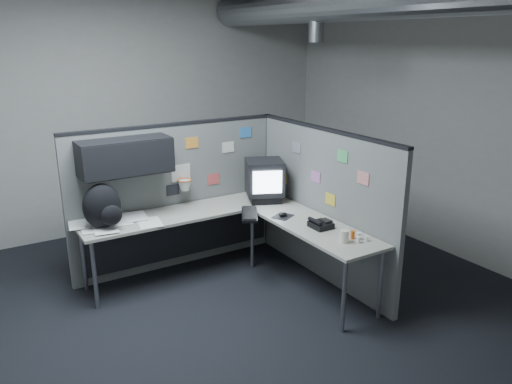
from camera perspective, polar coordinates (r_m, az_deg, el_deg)
room at (r=4.56m, az=4.50°, el=12.14°), size 5.62×5.62×3.22m
partition_back at (r=5.45m, az=-10.40°, el=0.96°), size 2.44×0.42×1.63m
partition_right at (r=5.31m, az=7.59°, el=-1.35°), size 0.07×2.23×1.63m
desk at (r=5.27m, az=-3.98°, el=-3.77°), size 2.31×2.11×0.73m
monitor at (r=5.61m, az=0.97°, el=1.41°), size 0.53×0.53×0.46m
keyboard at (r=5.17m, az=-0.75°, el=-2.53°), size 0.36×0.47×0.04m
mouse at (r=5.15m, az=3.09°, el=-2.67°), size 0.26×0.24×0.04m
phone at (r=4.89m, az=7.37°, el=-3.67°), size 0.19×0.21×0.10m
bottles at (r=4.65m, az=11.58°, el=-5.04°), size 0.13×0.15×0.08m
cup at (r=4.57m, az=10.04°, el=-5.02°), size 0.09×0.09×0.11m
papers at (r=5.14m, az=-15.88°, el=-3.44°), size 0.88×0.63×0.02m
backpack at (r=5.00m, az=-17.12°, el=-1.64°), size 0.37×0.33×0.45m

